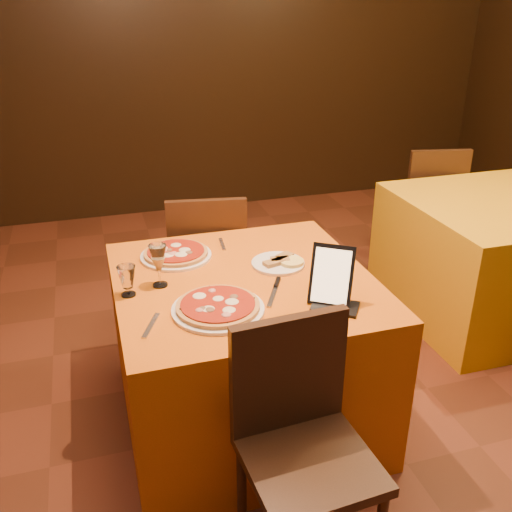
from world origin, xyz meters
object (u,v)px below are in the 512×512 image
object	(u,v)px
chair_main_near	(310,462)
pizza_near	(218,308)
main_table	(244,351)
tablet	(332,275)
water_glass	(127,281)
side_table	(492,258)
chair_side_far	(424,204)
pizza_far	(176,254)
chair_main_far	(207,264)
wine_glass	(159,265)

from	to	relation	value
chair_main_near	pizza_near	size ratio (longest dim) A/B	2.51
main_table	tablet	distance (m)	0.64
water_glass	chair_main_near	bearing A→B (deg)	-58.31
main_table	side_table	xyz separation A→B (m)	(1.75, 0.52, 0.00)
side_table	chair_side_far	size ratio (longest dim) A/B	1.21
main_table	tablet	size ratio (longest dim) A/B	4.51
chair_side_far	chair_main_near	bearing A→B (deg)	61.83
side_table	tablet	xyz separation A→B (m)	(-1.47, -0.82, 0.49)
pizza_near	water_glass	bearing A→B (deg)	144.28
pizza_far	main_table	bearing A→B (deg)	-51.22
chair_main_far	pizza_near	size ratio (longest dim) A/B	2.51
chair_main_far	water_glass	world-z (taller)	chair_main_far
pizza_near	pizza_far	xyz separation A→B (m)	(-0.07, 0.54, 0.00)
pizza_far	tablet	xyz separation A→B (m)	(0.52, -0.60, 0.10)
pizza_near	chair_side_far	bearing A→B (deg)	38.98
main_table	pizza_near	distance (m)	0.49
side_table	wine_glass	distance (m)	2.21
main_table	chair_side_far	world-z (taller)	chair_side_far
water_glass	tablet	distance (m)	0.82
chair_main_near	chair_side_far	xyz separation A→B (m)	(1.75, 2.12, 0.00)
water_glass	tablet	world-z (taller)	tablet
chair_main_near	tablet	world-z (taller)	tablet
side_table	pizza_near	xyz separation A→B (m)	(-1.92, -0.75, 0.39)
chair_main_near	side_table	bearing A→B (deg)	33.28
chair_main_far	water_glass	xyz separation A→B (m)	(-0.49, -0.80, 0.36)
chair_main_far	side_table	bearing A→B (deg)	179.97
pizza_far	wine_glass	size ratio (longest dim) A/B	1.75
side_table	tablet	world-z (taller)	tablet
chair_main_far	chair_side_far	distance (m)	1.83
pizza_near	tablet	distance (m)	0.46
main_table	pizza_near	bearing A→B (deg)	-125.79
pizza_near	chair_main_near	bearing A→B (deg)	-73.22
main_table	wine_glass	bearing A→B (deg)	173.45
main_table	water_glass	bearing A→B (deg)	-179.36
wine_glass	pizza_far	bearing A→B (deg)	66.86
chair_main_near	water_glass	distance (m)	1.00
pizza_near	water_glass	distance (m)	0.40
pizza_far	chair_main_far	bearing A→B (deg)	63.55
main_table	chair_main_far	world-z (taller)	chair_main_far
wine_glass	side_table	bearing A→B (deg)	12.79
chair_main_far	wine_glass	bearing A→B (deg)	73.55
main_table	tablet	xyz separation A→B (m)	(0.28, -0.30, 0.49)
chair_main_near	water_glass	size ratio (longest dim) A/B	7.00
side_table	pizza_near	size ratio (longest dim) A/B	3.03
side_table	pizza_near	distance (m)	2.10
pizza_near	pizza_far	world-z (taller)	same
chair_main_far	pizza_far	xyz separation A→B (m)	(-0.24, -0.49, 0.31)
chair_main_far	tablet	xyz separation A→B (m)	(0.28, -1.09, 0.41)
pizza_near	pizza_far	size ratio (longest dim) A/B	1.10
main_table	chair_main_far	size ratio (longest dim) A/B	1.21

